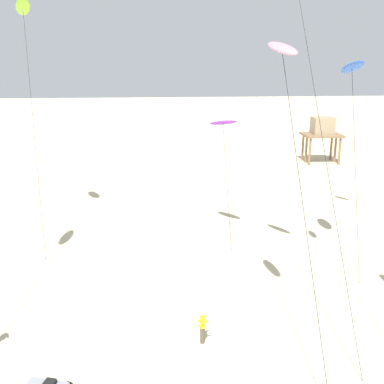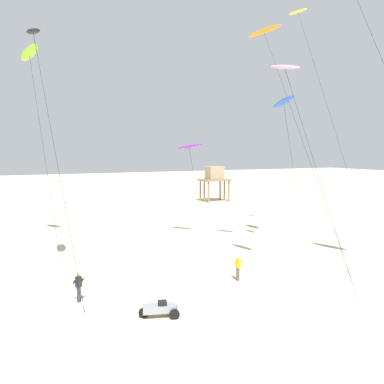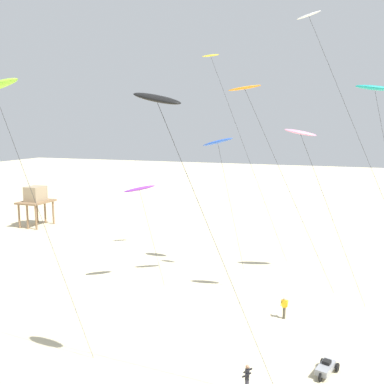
{
  "view_description": "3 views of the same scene",
  "coord_description": "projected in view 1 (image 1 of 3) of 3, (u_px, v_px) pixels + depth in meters",
  "views": [
    {
      "loc": [
        -1.98,
        -17.7,
        13.74
      ],
      "look_at": [
        0.14,
        9.66,
        5.59
      ],
      "focal_mm": 44.79,
      "sensor_mm": 36.0,
      "label": 1
    },
    {
      "loc": [
        -14.02,
        -20.26,
        8.54
      ],
      "look_at": [
        -1.64,
        5.84,
        5.6
      ],
      "focal_mm": 39.28,
      "sensor_mm": 36.0,
      "label": 2
    },
    {
      "loc": [
        -31.34,
        -1.47,
        14.35
      ],
      "look_at": [
        -1.2,
        9.4,
        9.45
      ],
      "focal_mm": 40.8,
      "sensor_mm": 36.0,
      "label": 3
    }
  ],
  "objects": [
    {
      "name": "kite_lime",
      "position": [
        23.0,
        8.0,
        32.83
      ],
      "size": [
        2.14,
        6.91,
        17.25
      ],
      "color": "#8CD833",
      "rests_on": "ground"
    },
    {
      "name": "stilt_house",
      "position": [
        322.0,
        130.0,
        59.81
      ],
      "size": [
        4.72,
        3.63,
        5.76
      ],
      "color": "#846647",
      "rests_on": "ground"
    },
    {
      "name": "ground_plane",
      "position": [
        206.0,
        377.0,
        20.97
      ],
      "size": [
        260.0,
        260.0,
        0.0
      ],
      "primitive_type": "plane",
      "color": "beige"
    },
    {
      "name": "kite_purple",
      "position": [
        223.0,
        123.0,
        33.74
      ],
      "size": [
        2.21,
        3.48,
        9.25
      ],
      "color": "purple",
      "rests_on": "ground"
    },
    {
      "name": "kite_pink",
      "position": [
        283.0,
        52.0,
        19.31
      ],
      "size": [
        1.87,
        6.72,
        14.24
      ],
      "color": "pink",
      "rests_on": "ground"
    },
    {
      "name": "kite_flyer_middle",
      "position": [
        202.0,
        327.0,
        23.13
      ],
      "size": [
        0.52,
        0.55,
        1.67
      ],
      "color": "#4C4738",
      "rests_on": "ground"
    },
    {
      "name": "kite_blue",
      "position": [
        352.0,
        68.0,
        28.24
      ],
      "size": [
        1.23,
        4.27,
        13.31
      ],
      "color": "blue",
      "rests_on": "ground"
    }
  ]
}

